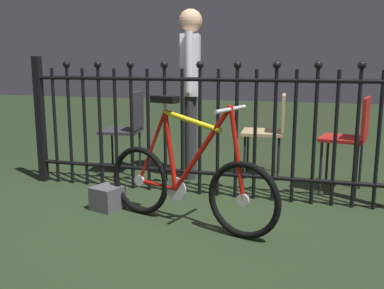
{
  "coord_description": "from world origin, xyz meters",
  "views": [
    {
      "loc": [
        0.95,
        -2.91,
        1.18
      ],
      "look_at": [
        0.04,
        0.21,
        0.55
      ],
      "focal_mm": 40.64,
      "sensor_mm": 36.0,
      "label": 1
    }
  ],
  "objects_px": {
    "bicycle": "(187,181)",
    "chair_charcoal": "(128,124)",
    "chair_tan": "(271,127)",
    "chair_red": "(352,133)",
    "person_visitor": "(191,79)",
    "display_crate": "(107,198)"
  },
  "relations": [
    {
      "from": "bicycle",
      "to": "chair_charcoal",
      "type": "distance_m",
      "value": 1.67
    },
    {
      "from": "chair_tan",
      "to": "chair_charcoal",
      "type": "xyz_separation_m",
      "value": [
        -1.47,
        -0.26,
        0.0
      ]
    },
    {
      "from": "chair_red",
      "to": "person_visitor",
      "type": "relative_size",
      "value": 0.52
    },
    {
      "from": "chair_red",
      "to": "person_visitor",
      "type": "distance_m",
      "value": 1.6
    },
    {
      "from": "chair_tan",
      "to": "display_crate",
      "type": "xyz_separation_m",
      "value": [
        -1.15,
        -1.41,
        -0.43
      ]
    },
    {
      "from": "chair_charcoal",
      "to": "chair_red",
      "type": "bearing_deg",
      "value": -2.68
    },
    {
      "from": "chair_charcoal",
      "to": "display_crate",
      "type": "xyz_separation_m",
      "value": [
        0.32,
        -1.14,
        -0.43
      ]
    },
    {
      "from": "chair_charcoal",
      "to": "display_crate",
      "type": "height_order",
      "value": "chair_charcoal"
    },
    {
      "from": "chair_red",
      "to": "chair_tan",
      "type": "bearing_deg",
      "value": 153.89
    },
    {
      "from": "display_crate",
      "to": "person_visitor",
      "type": "bearing_deg",
      "value": 72.12
    },
    {
      "from": "chair_charcoal",
      "to": "chair_red",
      "type": "distance_m",
      "value": 2.22
    },
    {
      "from": "chair_red",
      "to": "person_visitor",
      "type": "bearing_deg",
      "value": 176.35
    },
    {
      "from": "person_visitor",
      "to": "bicycle",
      "type": "bearing_deg",
      "value": -74.59
    },
    {
      "from": "chair_tan",
      "to": "person_visitor",
      "type": "relative_size",
      "value": 0.51
    },
    {
      "from": "chair_charcoal",
      "to": "bicycle",
      "type": "bearing_deg",
      "value": -51.04
    },
    {
      "from": "chair_tan",
      "to": "person_visitor",
      "type": "bearing_deg",
      "value": -160.86
    },
    {
      "from": "chair_red",
      "to": "display_crate",
      "type": "distance_m",
      "value": 2.21
    },
    {
      "from": "chair_tan",
      "to": "person_visitor",
      "type": "height_order",
      "value": "person_visitor"
    },
    {
      "from": "bicycle",
      "to": "chair_tan",
      "type": "height_order",
      "value": "bicycle"
    },
    {
      "from": "chair_red",
      "to": "display_crate",
      "type": "xyz_separation_m",
      "value": [
        -1.9,
        -1.04,
        -0.45
      ]
    },
    {
      "from": "bicycle",
      "to": "display_crate",
      "type": "relative_size",
      "value": 6.54
    },
    {
      "from": "bicycle",
      "to": "chair_red",
      "type": "distance_m",
      "value": 1.68
    }
  ]
}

